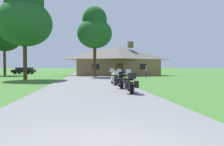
# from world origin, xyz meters

# --- Properties ---
(ground_plane) EXTENTS (500.00, 500.00, 0.00)m
(ground_plane) POSITION_xyz_m (0.00, 20.00, 0.00)
(ground_plane) COLOR #386628
(asphalt_driveway) EXTENTS (6.40, 80.00, 0.06)m
(asphalt_driveway) POSITION_xyz_m (0.00, 18.00, 0.03)
(asphalt_driveway) COLOR slate
(asphalt_driveway) RESTS_ON ground
(motorcycle_orange_nearest_to_camera) EXTENTS (0.81, 2.08, 1.30)m
(motorcycle_orange_nearest_to_camera) POSITION_xyz_m (2.18, 8.33, 0.61)
(motorcycle_orange_nearest_to_camera) COLOR black
(motorcycle_orange_nearest_to_camera) RESTS_ON asphalt_driveway
(motorcycle_silver_second_in_row) EXTENTS (0.76, 2.08, 1.30)m
(motorcycle_silver_second_in_row) POSITION_xyz_m (2.07, 11.02, 0.61)
(motorcycle_silver_second_in_row) COLOR black
(motorcycle_silver_second_in_row) RESTS_ON asphalt_driveway
(motorcycle_yellow_farthest_in_row) EXTENTS (0.82, 2.08, 1.30)m
(motorcycle_yellow_farthest_in_row) POSITION_xyz_m (1.99, 13.69, 0.61)
(motorcycle_yellow_farthest_in_row) COLOR black
(motorcycle_yellow_farthest_in_row) RESTS_ON asphalt_driveway
(stone_lodge) EXTENTS (14.58, 7.47, 6.00)m
(stone_lodge) POSITION_xyz_m (5.00, 33.79, 2.63)
(stone_lodge) COLOR brown
(stone_lodge) RESTS_ON ground
(bystander_gray_shirt_near_lodge) EXTENTS (0.33, 0.53, 1.67)m
(bystander_gray_shirt_near_lodge) POSITION_xyz_m (8.20, 26.22, 0.93)
(bystander_gray_shirt_near_lodge) COLOR navy
(bystander_gray_shirt_near_lodge) RESTS_ON ground
(tree_by_lodge_front) EXTENTS (4.96, 4.96, 10.11)m
(tree_by_lodge_front) POSITION_xyz_m (0.87, 27.07, 6.83)
(tree_by_lodge_front) COLOR #422D19
(tree_by_lodge_front) RESTS_ON ground
(tree_left_far) EXTENTS (5.59, 5.59, 10.97)m
(tree_left_far) POSITION_xyz_m (-14.66, 35.86, 7.29)
(tree_left_far) COLOR #422D19
(tree_left_far) RESTS_ON ground
(tree_left_near) EXTENTS (6.34, 6.34, 11.52)m
(tree_left_near) POSITION_xyz_m (-7.48, 22.69, 7.36)
(tree_left_near) COLOR #422D19
(tree_left_near) RESTS_ON ground
(parked_black_suv_far_left) EXTENTS (4.87, 2.70, 1.40)m
(parked_black_suv_far_left) POSITION_xyz_m (-13.55, 43.22, 0.78)
(parked_black_suv_far_left) COLOR black
(parked_black_suv_far_left) RESTS_ON ground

